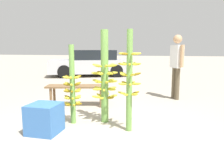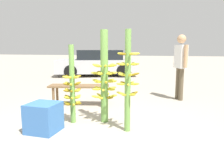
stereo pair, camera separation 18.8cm
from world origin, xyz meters
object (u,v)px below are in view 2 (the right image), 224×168
object	(u,v)px
parked_car	(97,63)
banana_stalk_right	(128,80)
banana_stalk_left	(72,87)
vendor_person	(181,61)
banana_stalk_center	(104,78)
market_bench	(79,88)
produce_crate	(44,117)

from	to	relation	value
parked_car	banana_stalk_right	bearing A→B (deg)	-177.83
banana_stalk_left	vendor_person	bearing A→B (deg)	52.92
banana_stalk_left	parked_car	bearing A→B (deg)	106.87
banana_stalk_center	banana_stalk_right	bearing A→B (deg)	-33.64
vendor_person	market_bench	distance (m)	2.73
market_bench	parked_car	bearing A→B (deg)	92.32
parked_car	produce_crate	bearing A→B (deg)	171.90
vendor_person	market_bench	xyz separation A→B (m)	(-2.30, -1.34, -0.61)
banana_stalk_center	market_bench	distance (m)	1.40
vendor_person	produce_crate	xyz separation A→B (m)	(-2.13, -3.04, -0.79)
banana_stalk_center	produce_crate	bearing A→B (deg)	-136.18
vendor_person	market_bench	bearing A→B (deg)	93.30
vendor_person	produce_crate	distance (m)	3.79
banana_stalk_left	parked_car	xyz separation A→B (m)	(-2.08, 6.86, -0.04)
banana_stalk_left	banana_stalk_right	world-z (taller)	banana_stalk_right
banana_stalk_left	banana_stalk_center	xyz separation A→B (m)	(0.54, 0.21, 0.15)
banana_stalk_left	banana_stalk_center	distance (m)	0.60
banana_stalk_right	produce_crate	bearing A→B (deg)	-162.05
banana_stalk_left	banana_stalk_right	size ratio (longest dim) A/B	0.86
market_bench	produce_crate	size ratio (longest dim) A/B	3.06
banana_stalk_right	parked_car	world-z (taller)	banana_stalk_right
banana_stalk_left	banana_stalk_right	bearing A→B (deg)	-6.85
produce_crate	vendor_person	bearing A→B (deg)	54.93
parked_car	produce_crate	distance (m)	7.64
banana_stalk_center	market_bench	bearing A→B (deg)	135.46
vendor_person	produce_crate	size ratio (longest dim) A/B	3.57
vendor_person	produce_crate	world-z (taller)	vendor_person
parked_car	produce_crate	xyz separation A→B (m)	(1.83, -7.41, -0.39)
parked_car	banana_stalk_left	bearing A→B (deg)	174.90
banana_stalk_right	vendor_person	bearing A→B (deg)	72.39
produce_crate	parked_car	bearing A→B (deg)	103.87
banana_stalk_left	produce_crate	world-z (taller)	banana_stalk_left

